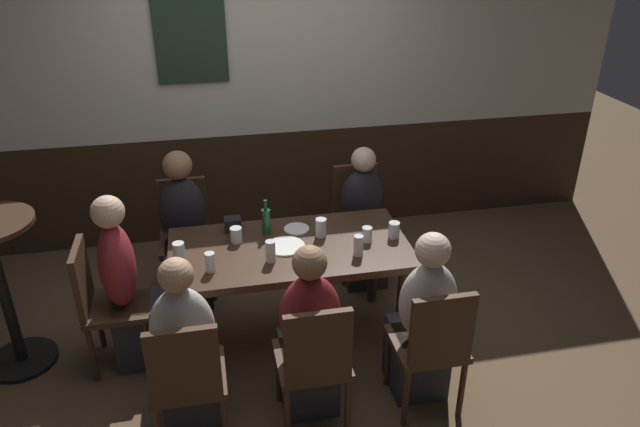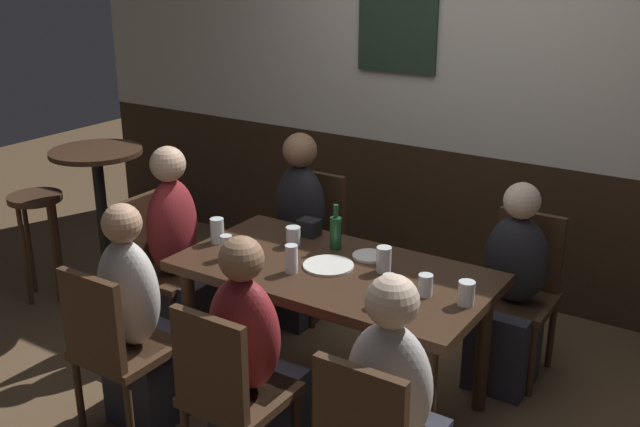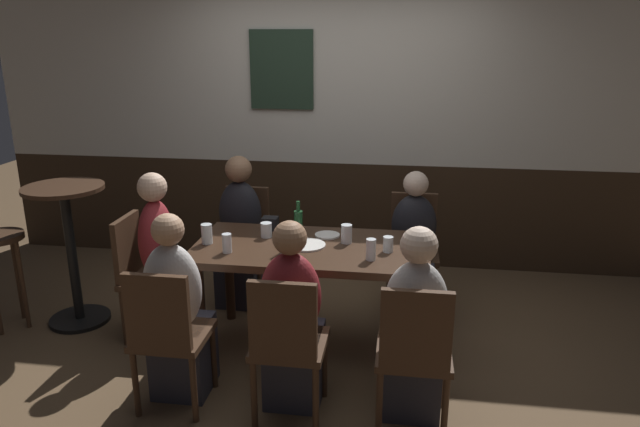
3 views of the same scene
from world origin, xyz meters
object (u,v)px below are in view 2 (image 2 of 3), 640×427
tumbler_water (291,261)px  beer_glass_tall (425,287)px  plate_white_large (328,266)px  chair_left_near (114,344)px  person_mid_near (253,376)px  chair_mid_near (228,390)px  pint_glass_amber (226,249)px  condiment_caddy (309,227)px  side_bar_table (103,216)px  pint_glass_pale (389,291)px  person_left_far (297,242)px  person_head_west (181,265)px  bar_stool (38,218)px  pint_glass_stout (384,261)px  beer_glass_half (217,232)px  chair_left_far (311,235)px  chair_right_far (520,285)px  beer_bottle_green (336,232)px  person_left_near (140,333)px  highball_clear (293,238)px  tumbler_short (466,295)px  chair_head_west (160,261)px  plate_white_small (369,256)px  dining_table (334,284)px

tumbler_water → beer_glass_tall: bearing=10.4°
beer_glass_tall → plate_white_large: 0.54m
chair_left_near → person_mid_near: size_ratio=0.78×
chair_mid_near → pint_glass_amber: 0.86m
condiment_caddy → side_bar_table: size_ratio=0.10×
pint_glass_pale → plate_white_large: 0.48m
person_left_far → beer_glass_tall: size_ratio=11.71×
person_head_west → bar_stool: 1.21m
chair_left_near → pint_glass_stout: 1.32m
side_bar_table → chair_mid_near: bearing=-27.6°
pint_glass_stout → pint_glass_pale: pint_glass_pale is taller
pint_glass_stout → plate_white_large: 0.28m
beer_glass_half → chair_left_far: bearing=89.2°
person_head_west → side_bar_table: bearing=171.4°
chair_right_far → pint_glass_stout: size_ratio=6.97×
condiment_caddy → chair_mid_near: bearing=-73.0°
person_head_west → tumbler_water: (0.88, -0.16, 0.29)m
person_mid_near → pint_glass_stout: person_mid_near is taller
chair_left_near → beer_bottle_green: bearing=61.7°
person_left_near → beer_glass_half: size_ratio=8.59×
chair_left_far → beer_bottle_green: size_ratio=3.67×
chair_left_near → pint_glass_amber: (0.17, 0.62, 0.30)m
highball_clear → tumbler_short: (1.02, -0.15, 0.00)m
chair_head_west → tumbler_short: chair_head_west is taller
chair_left_far → beer_glass_half: chair_left_far is taller
person_mid_near → person_left_near: bearing=-180.0°
chair_mid_near → person_left_near: (-0.68, 0.16, -0.02)m
highball_clear → plate_white_small: 0.42m
tumbler_short → pint_glass_stout: (-0.47, 0.11, 0.01)m
pint_glass_amber → plate_white_small: (0.59, 0.41, -0.05)m
pint_glass_pale → plate_white_large: pint_glass_pale is taller
tumbler_water → bar_stool: size_ratio=0.19×
tumbler_short → condiment_caddy: (-1.04, 0.32, -0.00)m
plate_white_large → chair_mid_near: bearing=-88.0°
beer_glass_tall → pint_glass_stout: bearing=155.4°
side_bar_table → person_left_near: bearing=-34.8°
plate_white_large → pint_glass_pale: bearing=-23.5°
beer_bottle_green → plate_white_small: bearing=-1.1°
bar_stool → pint_glass_pale: bearing=-3.5°
chair_mid_near → chair_head_west: same height
person_left_near → pint_glass_pale: bearing=23.1°
chair_right_far → plate_white_large: size_ratio=3.52×
pint_glass_stout → tumbler_water: tumbler_water is taller
dining_table → beer_glass_tall: (0.51, -0.04, 0.13)m
chair_right_far → chair_mid_near: (-0.68, -1.64, 0.00)m
chair_head_west → pint_glass_stout: 1.45m
person_left_far → tumbler_short: 1.56m
tumbler_short → chair_left_far: bearing=148.5°
chair_mid_near → tumbler_short: bearing=48.9°
tumbler_short → plate_white_large: bearing=178.6°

